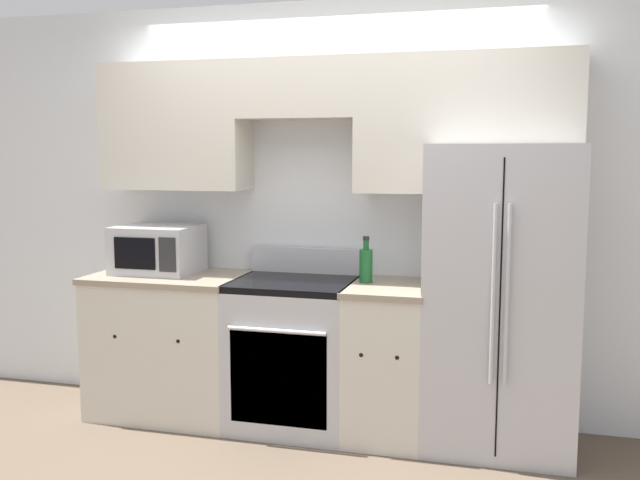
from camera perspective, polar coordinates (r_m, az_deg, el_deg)
The scene contains 8 objects.
ground_plane at distance 4.22m, azimuth -1.14°, elevation -16.26°, with size 12.00×12.00×0.00m, color brown.
wall_back at distance 4.45m, azimuth 1.06°, elevation 4.75°, with size 8.00×0.39×2.60m.
lower_cabinets_left at distance 4.70m, azimuth -11.88°, elevation -8.13°, with size 0.95×0.64×0.90m.
lower_cabinets_right at distance 4.27m, azimuth 5.48°, elevation -9.56°, with size 0.47×0.64×0.90m.
oven_range at distance 4.39m, azimuth -2.11°, elevation -8.98°, with size 0.72×0.65×1.06m.
refrigerator at distance 4.17m, azimuth 14.28°, elevation -4.44°, with size 0.82×0.76×1.71m.
microwave at distance 4.67m, azimuth -12.86°, elevation -0.72°, with size 0.50×0.42×0.30m.
bottle at distance 4.21m, azimuth 3.70°, elevation -1.95°, with size 0.08×0.08×0.27m.
Camera 1 is at (1.09, -3.72, 1.67)m, focal length 40.00 mm.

